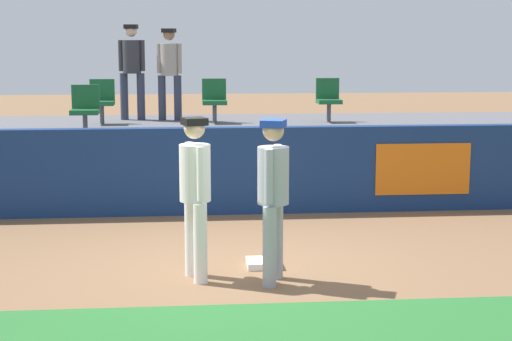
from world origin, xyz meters
TOP-DOWN VIEW (x-y plane):
  - ground_plane at (0.00, 0.00)m, footprint 60.00×60.00m
  - first_base at (0.29, 0.18)m, footprint 0.40×0.40m
  - player_fielder_home at (-0.52, -0.25)m, footprint 0.43×0.59m
  - player_runner_visitor at (0.33, -0.47)m, footprint 0.44×0.49m
  - field_wall at (0.02, 3.21)m, footprint 18.00×0.26m
  - bleacher_platform at (0.00, 5.79)m, footprint 18.00×4.80m
  - seat_front_left at (-2.26, 4.66)m, footprint 0.46×0.44m
  - seat_back_right at (2.17, 6.46)m, footprint 0.45×0.44m
  - seat_back_center at (-0.03, 6.46)m, footprint 0.46×0.44m
  - seat_back_left at (-2.15, 6.46)m, footprint 0.46×0.44m
  - spectator_hooded at (-1.62, 7.22)m, footprint 0.52×0.39m
  - spectator_capped at (-0.88, 7.04)m, footprint 0.49×0.41m

SIDE VIEW (x-z plane):
  - ground_plane at x=0.00m, z-range 0.00..0.00m
  - first_base at x=0.29m, z-range 0.00..0.08m
  - bleacher_platform at x=0.00m, z-range 0.00..1.07m
  - field_wall at x=0.02m, z-range 0.00..1.34m
  - player_runner_visitor at x=0.33m, z-range 0.15..1.97m
  - player_fielder_home at x=-0.52m, z-range 0.14..1.98m
  - seat_back_right at x=2.17m, z-range 1.13..1.97m
  - seat_back_center at x=-0.03m, z-range 1.13..1.97m
  - seat_front_left at x=-2.26m, z-range 1.13..1.97m
  - seat_back_left at x=-2.15m, z-range 1.13..1.97m
  - spectator_capped at x=-0.88m, z-range 1.22..3.01m
  - spectator_hooded at x=-1.62m, z-range 1.22..3.09m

